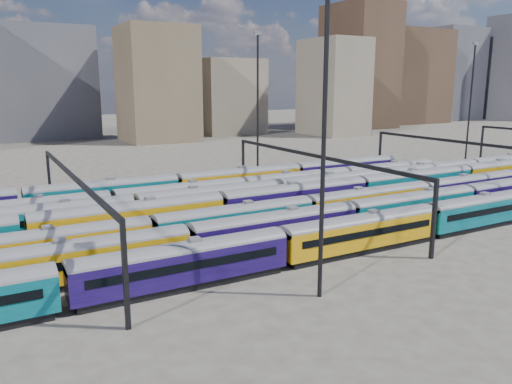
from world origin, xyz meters
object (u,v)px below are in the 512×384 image
rake_1 (276,226)px  mast_2 (324,123)px  rake_0 (362,228)px  rake_2 (308,208)px

rake_1 → mast_2: mast_2 is taller
rake_1 → mast_2: size_ratio=5.30×
rake_0 → rake_1: rake_1 is taller
rake_0 → mast_2: size_ratio=5.24×
mast_2 → rake_2: bearing=58.0°
rake_0 → rake_2: bearing=88.4°
rake_0 → mast_2: mast_2 is taller
rake_0 → rake_1: size_ratio=0.99×
rake_2 → mast_2: 23.11m
rake_0 → rake_1: 8.72m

